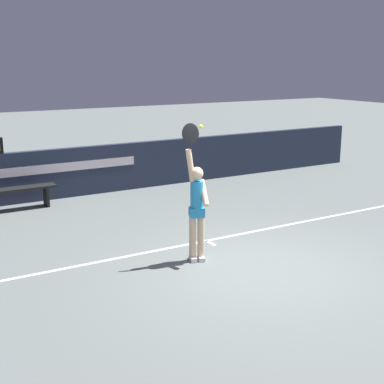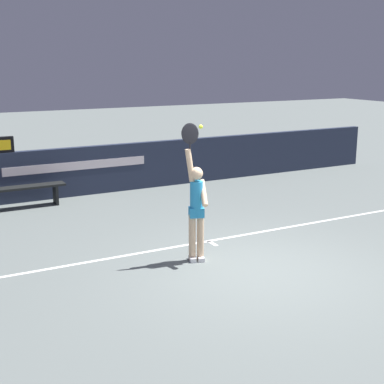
% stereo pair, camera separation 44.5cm
% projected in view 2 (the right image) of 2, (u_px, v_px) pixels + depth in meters
% --- Properties ---
extents(ground_plane, '(60.00, 60.00, 0.00)m').
position_uv_depth(ground_plane, '(258.00, 270.00, 8.78)').
color(ground_plane, slate).
extents(court_lines, '(11.59, 5.75, 0.00)m').
position_uv_depth(court_lines, '(307.00, 297.00, 7.75)').
color(court_lines, white).
rests_on(court_lines, ground).
extents(back_wall, '(16.15, 0.19, 1.21)m').
position_uv_depth(back_wall, '(120.00, 167.00, 13.97)').
color(back_wall, '#22293D').
rests_on(back_wall, ground).
extents(tennis_player, '(0.43, 0.43, 2.32)m').
position_uv_depth(tennis_player, '(196.00, 205.00, 8.98)').
color(tennis_player, beige).
rests_on(tennis_player, ground).
extents(tennis_ball, '(0.07, 0.07, 0.07)m').
position_uv_depth(tennis_ball, '(201.00, 127.00, 8.73)').
color(tennis_ball, '#CBE030').
extents(courtside_bench_near, '(1.77, 0.36, 0.50)m').
position_uv_depth(courtside_bench_near, '(26.00, 191.00, 12.39)').
color(courtside_bench_near, black).
rests_on(courtside_bench_near, ground).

